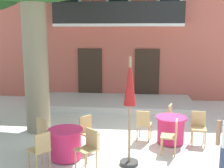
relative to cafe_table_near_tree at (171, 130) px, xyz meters
The scene contains 14 objects.
ground_plane 1.10m from the cafe_table_near_tree, 165.60° to the left, with size 120.00×120.00×0.00m, color silver.
building_facade 8.21m from the cafe_table_near_tree, 104.76° to the left, with size 13.00×5.09×7.50m.
entrance_step_platform 4.39m from the cafe_table_near_tree, 115.79° to the left, with size 6.34×2.61×0.25m, color silver.
cafe_table_near_tree is the anchor object (origin of this frame).
cafe_chair_near_tree_0 0.77m from the cafe_table_near_tree, behind, with size 0.47×0.47×0.91m.
cafe_chair_near_tree_1 0.77m from the cafe_table_near_tree, 93.22° to the right, with size 0.46×0.46×0.91m.
cafe_chair_near_tree_2 0.77m from the cafe_table_near_tree, ahead, with size 0.43×0.43×0.91m.
cafe_chair_near_tree_3 0.77m from the cafe_table_near_tree, 79.15° to the left, with size 0.50×0.50×0.91m.
cafe_table_middle 2.96m from the cafe_table_near_tree, 153.50° to the right, with size 0.86×0.86×0.76m.
cafe_chair_middle_0 2.33m from the cafe_table_near_tree, 162.20° to the right, with size 0.56×0.56×0.91m.
cafe_chair_middle_1 3.42m from the cafe_table_near_tree, 164.27° to the right, with size 0.56×0.56×0.91m.
cafe_chair_middle_2 3.63m from the cafe_table_near_tree, 147.40° to the right, with size 0.56×0.56×0.91m.
cafe_chair_middle_3 2.65m from the cafe_table_near_tree, 139.43° to the right, with size 0.56×0.56×0.91m.
cafe_umbrella 2.22m from the cafe_table_near_tree, 126.84° to the right, with size 0.44×0.44×2.55m.
Camera 1 is at (0.18, -8.20, 3.14)m, focal length 47.04 mm.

